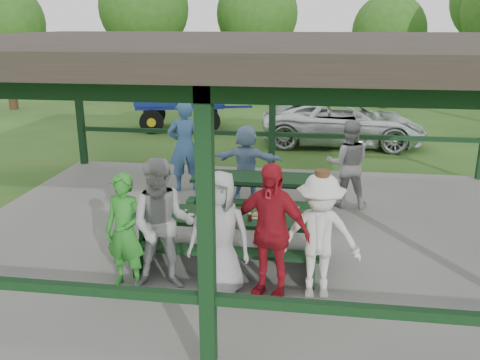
% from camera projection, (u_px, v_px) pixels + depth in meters
% --- Properties ---
extents(ground, '(90.00, 90.00, 0.00)m').
position_uv_depth(ground, '(253.00, 237.00, 8.80)').
color(ground, '#254A17').
rests_on(ground, ground).
extents(concrete_slab, '(10.00, 8.00, 0.10)m').
position_uv_depth(concrete_slab, '(253.00, 234.00, 8.78)').
color(concrete_slab, slate).
rests_on(concrete_slab, ground).
extents(pavilion_structure, '(10.60, 8.60, 3.24)m').
position_uv_depth(pavilion_structure, '(255.00, 48.00, 7.85)').
color(pavilion_structure, black).
rests_on(pavilion_structure, concrete_slab).
extents(picnic_table_near, '(2.84, 1.39, 0.75)m').
position_uv_depth(picnic_table_near, '(229.00, 232.00, 7.52)').
color(picnic_table_near, black).
rests_on(picnic_table_near, concrete_slab).
extents(picnic_table_far, '(2.51, 1.39, 0.75)m').
position_uv_depth(picnic_table_far, '(261.00, 191.00, 9.38)').
color(picnic_table_far, black).
rests_on(picnic_table_far, concrete_slab).
extents(table_setting, '(2.33, 0.45, 0.10)m').
position_uv_depth(table_setting, '(224.00, 212.00, 7.46)').
color(table_setting, white).
rests_on(table_setting, picnic_table_near).
extents(contestant_green, '(0.65, 0.50, 1.60)m').
position_uv_depth(contestant_green, '(125.00, 232.00, 6.73)').
color(contestant_green, '#2C8A29').
rests_on(contestant_green, concrete_slab).
extents(contestant_grey_left, '(1.00, 0.85, 1.81)m').
position_uv_depth(contestant_grey_left, '(163.00, 225.00, 6.66)').
color(contestant_grey_left, '#969699').
rests_on(contestant_grey_left, concrete_slab).
extents(contestant_grey_mid, '(0.87, 0.60, 1.69)m').
position_uv_depth(contestant_grey_mid, '(219.00, 234.00, 6.54)').
color(contestant_grey_mid, '#9A9A9D').
rests_on(contestant_grey_mid, concrete_slab).
extents(contestant_red, '(1.15, 0.74, 1.82)m').
position_uv_depth(contestant_red, '(270.00, 231.00, 6.47)').
color(contestant_red, '#A91725').
rests_on(contestant_red, concrete_slab).
extents(contestant_white_fedora, '(1.12, 0.69, 1.72)m').
position_uv_depth(contestant_white_fedora, '(319.00, 237.00, 6.48)').
color(contestant_white_fedora, silver).
rests_on(contestant_white_fedora, concrete_slab).
extents(spectator_lblue, '(1.45, 0.57, 1.52)m').
position_uv_depth(spectator_lblue, '(246.00, 162.00, 10.23)').
color(spectator_lblue, '#80A1C6').
rests_on(spectator_lblue, concrete_slab).
extents(spectator_blue, '(0.82, 0.67, 1.92)m').
position_uv_depth(spectator_blue, '(185.00, 146.00, 10.67)').
color(spectator_blue, '#3D669F').
rests_on(spectator_blue, concrete_slab).
extents(spectator_grey, '(0.84, 0.65, 1.71)m').
position_uv_depth(spectator_grey, '(348.00, 164.00, 9.73)').
color(spectator_grey, '#98989A').
rests_on(spectator_grey, concrete_slab).
extents(pickup_truck, '(4.83, 2.27, 1.33)m').
position_uv_depth(pickup_truck, '(343.00, 123.00, 15.22)').
color(pickup_truck, silver).
rests_on(pickup_truck, ground).
extents(farm_trailer, '(4.07, 2.35, 1.41)m').
position_uv_depth(farm_trailer, '(180.00, 109.00, 17.51)').
color(farm_trailer, '#1B2F98').
rests_on(farm_trailer, ground).
extents(tree_far_left, '(3.90, 3.90, 6.09)m').
position_uv_depth(tree_far_left, '(144.00, 8.00, 22.13)').
color(tree_far_left, '#342315').
rests_on(tree_far_left, ground).
extents(tree_left, '(3.68, 3.68, 5.75)m').
position_uv_depth(tree_left, '(257.00, 14.00, 23.01)').
color(tree_left, '#342315').
rests_on(tree_left, ground).
extents(tree_mid, '(3.02, 3.02, 4.72)m').
position_uv_depth(tree_mid, '(389.00, 31.00, 21.05)').
color(tree_mid, '#342315').
rests_on(tree_mid, ground).
extents(tree_edge_left, '(3.32, 3.32, 5.19)m').
position_uv_depth(tree_edge_left, '(3.00, 23.00, 20.61)').
color(tree_edge_left, '#342315').
rests_on(tree_edge_left, ground).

